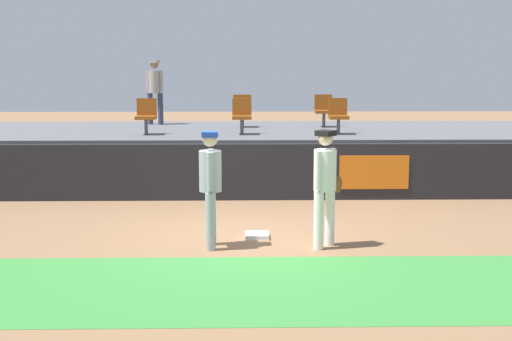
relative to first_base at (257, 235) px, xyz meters
name	(u,v)px	position (x,y,z in m)	size (l,w,h in m)	color
ground_plane	(243,240)	(-0.24, -0.12, -0.04)	(60.00, 60.00, 0.00)	#846042
grass_foreground_strip	(243,287)	(-0.24, -2.57, -0.04)	(18.00, 2.80, 0.01)	#388438
first_base	(257,235)	(0.00, 0.00, 0.00)	(0.40, 0.40, 0.08)	white
player_fielder_home	(326,180)	(1.08, -0.60, 1.05)	(0.58, 0.51, 1.89)	white
player_runner_visitor	(211,181)	(-0.75, -0.58, 1.05)	(0.36, 0.53, 1.88)	#9EA3AD
field_wall	(243,172)	(-0.23, 3.28, 0.57)	(18.00, 0.26, 1.22)	black
bleacher_platform	(242,154)	(-0.24, 5.85, 0.60)	(18.00, 4.80, 1.28)	#59595E
seat_back_right	(324,109)	(1.89, 6.52, 1.71)	(0.46, 0.44, 0.84)	#4C4C51
seat_front_center	(242,114)	(-0.25, 4.72, 1.71)	(0.45, 0.44, 0.84)	#4C4C51
seat_back_center	(243,109)	(-0.24, 6.52, 1.71)	(0.47, 0.44, 0.84)	#4C4C51
seat_front_left	(146,114)	(-2.49, 4.72, 1.71)	(0.47, 0.44, 0.84)	#4C4C51
seat_front_right	(338,114)	(2.02, 4.72, 1.71)	(0.45, 0.44, 0.84)	#4C4C51
spectator_hooded	(155,87)	(-2.61, 7.31, 2.24)	(0.46, 0.42, 1.73)	#33384C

